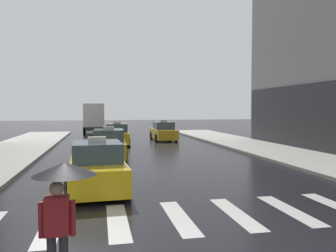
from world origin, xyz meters
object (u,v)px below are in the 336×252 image
(taxi_lead, at_px, (97,167))
(pedestrian_with_umbrella, at_px, (62,190))
(taxi_fourth, at_px, (163,132))
(taxi_second, at_px, (109,145))
(taxi_third, at_px, (117,135))
(box_truck, at_px, (93,117))

(taxi_lead, relative_size, pedestrian_with_umbrella, 2.38)
(taxi_fourth, bearing_deg, taxi_lead, -108.06)
(taxi_second, bearing_deg, taxi_third, 83.55)
(taxi_fourth, xyz_separation_m, box_truck, (-6.28, 10.28, 1.13))
(box_truck, relative_size, pedestrian_with_umbrella, 3.92)
(taxi_lead, xyz_separation_m, box_truck, (-0.63, 27.62, 1.13))
(taxi_lead, distance_m, pedestrian_with_umbrella, 6.51)
(taxi_lead, distance_m, taxi_third, 14.59)
(taxi_second, distance_m, taxi_third, 7.43)
(taxi_fourth, relative_size, box_truck, 0.60)
(taxi_third, xyz_separation_m, pedestrian_with_umbrella, (-1.89, -20.97, 0.79))
(box_truck, height_order, pedestrian_with_umbrella, box_truck)
(taxi_lead, xyz_separation_m, pedestrian_with_umbrella, (-0.47, -6.45, 0.79))
(taxi_fourth, xyz_separation_m, pedestrian_with_umbrella, (-6.12, -23.79, 0.79))
(taxi_third, xyz_separation_m, taxi_fourth, (4.24, 2.81, 0.00))
(taxi_second, relative_size, pedestrian_with_umbrella, 2.36)
(box_truck, bearing_deg, taxi_fourth, -58.57)
(taxi_second, xyz_separation_m, taxi_fourth, (5.07, 10.19, 0.00))
(taxi_third, bearing_deg, pedestrian_with_umbrella, -95.14)
(box_truck, bearing_deg, pedestrian_with_umbrella, -89.73)
(taxi_lead, bearing_deg, taxi_second, 85.35)
(taxi_fourth, bearing_deg, box_truck, 121.43)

